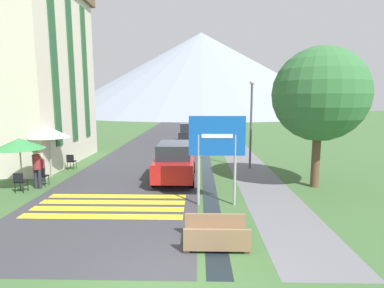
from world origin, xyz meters
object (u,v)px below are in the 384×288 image
(cafe_umbrella_middle_white, at_px, (49,132))
(streetlamp, at_px, (251,116))
(footbridge, at_px, (216,236))
(hotel_building, at_px, (27,63))
(cafe_chair_nearest, at_px, (20,181))
(person_seated_near, at_px, (41,167))
(cafe_chair_far_right, at_px, (71,160))
(parked_car_near, at_px, (175,161))
(road_sign, at_px, (217,145))
(parked_car_far, at_px, (189,133))
(person_standing_terrace, at_px, (37,166))
(cafe_umbrella_front_green, at_px, (19,144))
(cafe_chair_near_left, at_px, (42,175))
(tree_by_path, at_px, (320,95))

(cafe_umbrella_middle_white, xyz_separation_m, streetlamp, (10.28, 2.02, 0.68))
(footbridge, bearing_deg, hotel_building, 135.75)
(cafe_chair_nearest, relative_size, person_seated_near, 0.67)
(cafe_chair_far_right, relative_size, cafe_umbrella_middle_white, 0.34)
(parked_car_near, relative_size, streetlamp, 0.86)
(hotel_building, xyz_separation_m, person_seated_near, (2.75, -4.34, -5.28))
(road_sign, distance_m, parked_car_far, 15.88)
(footbridge, bearing_deg, person_standing_terrace, 146.62)
(cafe_umbrella_middle_white, relative_size, person_standing_terrace, 1.47)
(hotel_building, bearing_deg, cafe_umbrella_front_green, -65.32)
(cafe_chair_near_left, relative_size, cafe_umbrella_front_green, 0.38)
(cafe_umbrella_middle_white, xyz_separation_m, person_seated_near, (0.02, -0.99, -1.54))
(person_seated_near, xyz_separation_m, tree_by_path, (12.53, -0.51, 3.35))
(cafe_chair_near_left, distance_m, cafe_umbrella_middle_white, 2.47)
(hotel_building, height_order, streetlamp, hotel_building)
(parked_car_near, xyz_separation_m, parked_car_far, (0.28, 12.29, -0.00))
(road_sign, height_order, cafe_chair_nearest, road_sign)
(road_sign, relative_size, streetlamp, 0.67)
(cafe_chair_far_right, distance_m, cafe_umbrella_middle_white, 2.33)
(road_sign, height_order, parked_car_near, road_sign)
(hotel_building, xyz_separation_m, cafe_chair_nearest, (2.71, -6.00, -5.47))
(footbridge, height_order, person_standing_terrace, person_standing_terrace)
(person_seated_near, bearing_deg, parked_car_far, 63.02)
(hotel_building, height_order, road_sign, hotel_building)
(cafe_chair_nearest, height_order, streetlamp, streetlamp)
(parked_car_near, bearing_deg, streetlamp, 31.66)
(cafe_chair_far_right, height_order, person_seated_near, person_seated_near)
(hotel_building, relative_size, parked_car_near, 2.63)
(person_seated_near, bearing_deg, tree_by_path, -2.33)
(road_sign, height_order, cafe_umbrella_front_green, road_sign)
(parked_car_near, xyz_separation_m, cafe_chair_near_left, (-5.85, -1.26, -0.40))
(person_seated_near, height_order, streetlamp, streetlamp)
(cafe_umbrella_front_green, bearing_deg, footbridge, -30.51)
(cafe_umbrella_middle_white, bearing_deg, cafe_umbrella_front_green, -93.98)
(cafe_chair_near_left, relative_size, streetlamp, 0.17)
(cafe_chair_far_right, bearing_deg, cafe_umbrella_front_green, -94.64)
(parked_car_far, relative_size, cafe_umbrella_front_green, 1.72)
(cafe_umbrella_middle_white, bearing_deg, person_seated_near, -88.78)
(cafe_chair_far_right, xyz_separation_m, cafe_chair_nearest, (-0.36, -4.17, 0.00))
(person_standing_terrace, bearing_deg, cafe_chair_near_left, 88.54)
(road_sign, height_order, parked_car_far, road_sign)
(hotel_building, distance_m, cafe_chair_near_left, 8.10)
(cafe_chair_near_left, distance_m, person_standing_terrace, 0.58)
(cafe_umbrella_front_green, height_order, streetlamp, streetlamp)
(cafe_chair_nearest, bearing_deg, tree_by_path, 33.52)
(hotel_building, bearing_deg, person_seated_near, -57.70)
(footbridge, relative_size, streetlamp, 0.35)
(cafe_chair_far_right, distance_m, cafe_chair_nearest, 4.18)
(parked_car_near, bearing_deg, hotel_building, 157.02)
(footbridge, relative_size, cafe_umbrella_front_green, 0.76)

